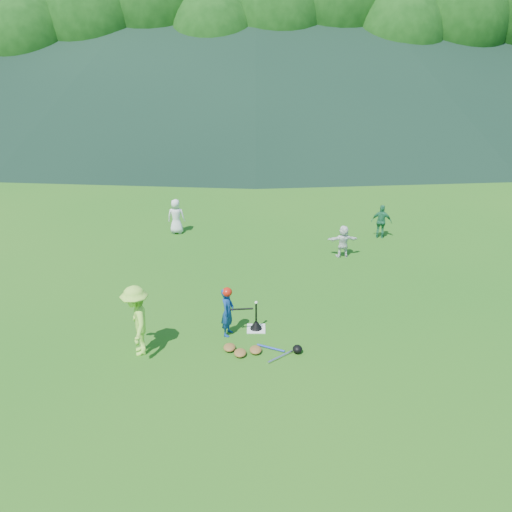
# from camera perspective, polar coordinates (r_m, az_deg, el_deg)

# --- Properties ---
(ground) EXTENTS (120.00, 120.00, 0.00)m
(ground) POSITION_cam_1_polar(r_m,az_deg,el_deg) (12.42, 0.01, -8.34)
(ground) COLOR #1C5F15
(ground) RESTS_ON ground
(home_plate) EXTENTS (0.45, 0.45, 0.02)m
(home_plate) POSITION_cam_1_polar(r_m,az_deg,el_deg) (12.42, 0.01, -8.30)
(home_plate) COLOR silver
(home_plate) RESTS_ON ground
(baseball) EXTENTS (0.08, 0.08, 0.08)m
(baseball) POSITION_cam_1_polar(r_m,az_deg,el_deg) (12.06, 0.01, -5.34)
(baseball) COLOR white
(baseball) RESTS_ON batting_tee
(batter_child) EXTENTS (0.40, 0.51, 1.22)m
(batter_child) POSITION_cam_1_polar(r_m,az_deg,el_deg) (11.93, -3.26, -6.40)
(batter_child) COLOR navy
(batter_child) RESTS_ON ground
(adult_coach) EXTENTS (0.87, 1.19, 1.66)m
(adult_coach) POSITION_cam_1_polar(r_m,az_deg,el_deg) (11.44, -13.48, -7.20)
(adult_coach) COLOR #9FE744
(adult_coach) RESTS_ON ground
(fielder_a) EXTENTS (0.64, 0.43, 1.29)m
(fielder_a) POSITION_cam_1_polar(r_m,az_deg,el_deg) (18.64, -9.11, 4.49)
(fielder_a) COLOR silver
(fielder_a) RESTS_ON ground
(fielder_c) EXTENTS (0.77, 0.48, 1.23)m
(fielder_c) POSITION_cam_1_polar(r_m,az_deg,el_deg) (18.51, 14.14, 3.84)
(fielder_c) COLOR #22744A
(fielder_c) RESTS_ON ground
(fielder_d) EXTENTS (1.03, 0.41, 1.08)m
(fielder_d) POSITION_cam_1_polar(r_m,az_deg,el_deg) (16.57, 9.92, 1.67)
(fielder_d) COLOR white
(fielder_d) RESTS_ON ground
(batting_tee) EXTENTS (0.30, 0.30, 0.68)m
(batting_tee) POSITION_cam_1_polar(r_m,az_deg,el_deg) (12.36, 0.01, -7.83)
(batting_tee) COLOR black
(batting_tee) RESTS_ON home_plate
(batter_gear) EXTENTS (0.73, 0.26, 0.58)m
(batter_gear) POSITION_cam_1_polar(r_m,az_deg,el_deg) (11.70, -3.20, -4.30)
(batter_gear) COLOR red
(batter_gear) RESTS_ON ground
(equipment_pile) EXTENTS (1.80, 0.76, 0.19)m
(equipment_pile) POSITION_cam_1_polar(r_m,az_deg,el_deg) (11.53, -0.04, -10.70)
(equipment_pile) COLOR olive
(equipment_pile) RESTS_ON ground
(outfield_fence) EXTENTS (70.07, 0.08, 1.33)m
(outfield_fence) POSITION_cam_1_polar(r_m,az_deg,el_deg) (39.05, -0.04, 14.45)
(outfield_fence) COLOR gray
(outfield_fence) RESTS_ON ground
(tree_line) EXTENTS (70.04, 11.40, 14.82)m
(tree_line) POSITION_cam_1_polar(r_m,az_deg,el_deg) (44.48, 0.24, 25.19)
(tree_line) COLOR #382314
(tree_line) RESTS_ON ground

